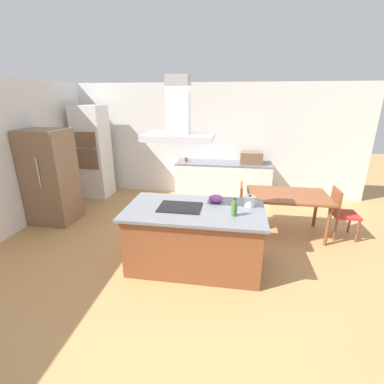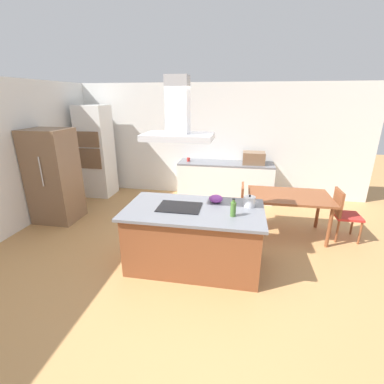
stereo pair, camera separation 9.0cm
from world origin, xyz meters
name	(u,v)px [view 2 (the right image)]	position (x,y,z in m)	size (l,w,h in m)	color
ground	(206,221)	(0.00, 1.50, 0.00)	(16.00, 16.00, 0.00)	tan
wall_back	(217,141)	(0.00, 3.25, 1.35)	(7.20, 0.10, 2.70)	white
wall_left	(24,154)	(-3.45, 1.00, 1.35)	(0.10, 8.80, 2.70)	white
kitchen_island	(194,237)	(0.00, 0.00, 0.45)	(1.94, 1.09, 0.90)	brown
cooktop	(179,207)	(-0.21, 0.00, 0.91)	(0.60, 0.44, 0.01)	black
tea_kettle	(250,202)	(0.76, 0.21, 0.97)	(0.22, 0.17, 0.17)	silver
olive_oil_bottle	(233,209)	(0.55, -0.17, 1.00)	(0.07, 0.07, 0.25)	#47722D
mixing_bowl	(216,199)	(0.28, 0.29, 0.96)	(0.20, 0.20, 0.11)	purple
back_counter	(225,181)	(0.27, 2.88, 0.45)	(2.24, 0.62, 0.90)	white
countertop_microwave	(254,158)	(0.91, 2.88, 1.04)	(0.50, 0.38, 0.28)	brown
coffee_mug_red	(188,159)	(-0.64, 2.89, 0.95)	(0.08, 0.08, 0.09)	red
wall_oven_stack	(96,152)	(-2.90, 2.65, 1.10)	(0.70, 0.66, 2.20)	white
refrigerator	(54,176)	(-2.98, 1.09, 0.91)	(0.80, 0.73, 1.82)	brown
dining_table	(289,199)	(1.48, 1.25, 0.67)	(1.40, 0.90, 0.75)	brown
chair_at_right_end	(343,211)	(2.40, 1.25, 0.51)	(0.42, 0.42, 0.89)	red
chair_at_left_end	(236,204)	(0.57, 1.25, 0.51)	(0.42, 0.42, 0.89)	red
range_hood	(178,120)	(-0.21, 0.00, 2.10)	(0.90, 0.55, 0.78)	#ADADB2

